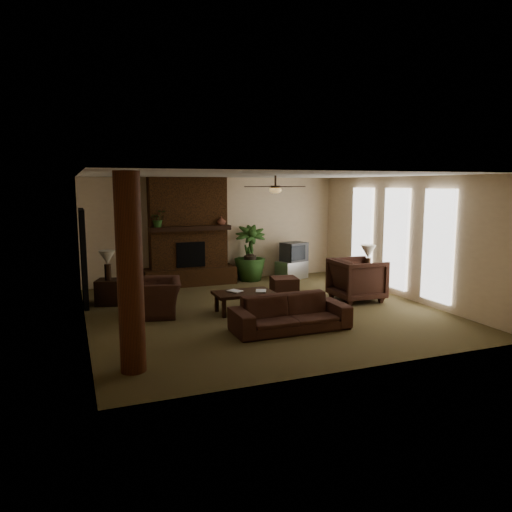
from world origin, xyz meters
name	(u,v)px	position (x,y,z in m)	size (l,w,h in m)	color
room_shell	(263,244)	(0.00, 0.00, 1.40)	(7.00, 7.00, 7.00)	brown
fireplace	(188,241)	(-0.80, 3.22, 1.16)	(2.40, 0.70, 2.80)	#532F16
windows	(396,239)	(3.45, 0.20, 1.35)	(0.08, 3.65, 2.35)	white
log_column	(130,274)	(-2.95, -2.40, 1.40)	(0.36, 0.36, 2.80)	#562A15
doorway	(84,258)	(-3.44, 1.80, 1.05)	(0.10, 1.00, 2.10)	black
ceiling_fan	(275,189)	(0.40, 0.30, 2.53)	(1.35, 1.35, 0.37)	#302015
sofa	(290,308)	(-0.05, -1.44, 0.42)	(2.13, 0.62, 0.83)	#43271C
armchair_left	(156,291)	(-2.12, 0.48, 0.48)	(1.10, 0.71, 0.96)	#43271C
armchair_right	(357,277)	(2.33, 0.06, 0.53)	(1.03, 0.96, 1.06)	#43271C
coffee_table	(243,294)	(-0.42, 0.03, 0.37)	(1.20, 0.70, 0.43)	black
ottoman	(284,286)	(1.07, 1.27, 0.20)	(0.60, 0.60, 0.40)	#43271C
tv_stand	(292,270)	(2.05, 2.93, 0.25)	(0.85, 0.50, 0.50)	#B8B9BB
tv	(294,252)	(2.11, 2.89, 0.76)	(0.77, 0.70, 0.52)	#373739
floor_vase	(250,265)	(0.84, 3.01, 0.43)	(0.34, 0.34, 0.77)	black
floor_plant	(250,265)	(0.88, 3.12, 0.42)	(0.85, 1.51, 0.85)	#2E5220
side_table_left	(109,292)	(-2.96, 1.74, 0.28)	(0.50, 0.50, 0.55)	black
lamp_left	(107,260)	(-2.96, 1.68, 1.00)	(0.37, 0.37, 0.65)	#302015
side_table_right	(368,284)	(2.85, 0.37, 0.28)	(0.50, 0.50, 0.55)	black
lamp_right	(368,254)	(2.84, 0.42, 1.00)	(0.43, 0.43, 0.65)	#302015
mantel_plant	(158,221)	(-1.63, 2.94, 1.72)	(0.38, 0.42, 0.33)	#2E5220
mantel_vase	(221,221)	(0.02, 2.96, 1.67)	(0.22, 0.23, 0.22)	brown
book_a	(231,286)	(-0.68, 0.04, 0.57)	(0.22, 0.03, 0.29)	#999999
book_b	(256,285)	(-0.17, -0.03, 0.58)	(0.21, 0.02, 0.29)	#999999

